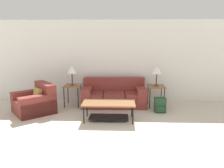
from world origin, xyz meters
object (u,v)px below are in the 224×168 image
coffee_table (109,107)px  armchair (35,102)px  side_table_left (73,87)px  side_table_right (156,88)px  couch (114,96)px  table_lamp_right (157,70)px  backpack (160,105)px  table_lamp_left (72,70)px

coffee_table → armchair: bearing=165.9°
side_table_left → side_table_right: same height
side_table_left → couch: bearing=4.3°
armchair → side_table_left: bearing=37.0°
side_table_right → table_lamp_right: bearing=-116.6°
side_table_left → side_table_right: (2.51, 0.00, 0.00)m
side_table_left → backpack: size_ratio=1.57×
backpack → side_table_right: bearing=94.8°
couch → backpack: size_ratio=4.77×
side_table_left → table_lamp_left: bearing=-63.4°
couch → backpack: couch is taller
side_table_left → table_lamp_right: 2.57m
armchair → side_table_left: armchair is taller
table_lamp_right → table_lamp_left: bearing=180.0°
table_lamp_left → table_lamp_right: same height
couch → side_table_left: bearing=-175.7°
backpack → coffee_table: bearing=-153.9°
couch → armchair: 2.29m
table_lamp_right → backpack: table_lamp_right is taller
armchair → coffee_table: (2.07, -0.52, 0.06)m
coffee_table → side_table_right: size_ratio=2.03×
side_table_left → table_lamp_left: 0.53m
table_lamp_left → side_table_right: bearing=0.0°
couch → table_lamp_right: (1.26, -0.09, 0.80)m
coffee_table → side_table_right: bearing=41.6°
side_table_right → table_lamp_left: table_lamp_left is taller
table_lamp_right → backpack: size_ratio=1.45×
table_lamp_right → armchair: bearing=-168.7°
table_lamp_right → side_table_right: bearing=63.4°
side_table_right → table_lamp_right: table_lamp_right is taller
table_lamp_right → couch: bearing=175.7°
coffee_table → table_lamp_left: size_ratio=2.20×
armchair → table_lamp_left: size_ratio=2.31×
couch → table_lamp_left: (-1.25, -0.09, 0.80)m
armchair → side_table_left: (0.90, 0.68, 0.28)m
armchair → side_table_right: 3.49m
coffee_table → side_table_left: size_ratio=2.03×
couch → backpack: 1.44m
coffee_table → backpack: 1.56m
side_table_right → table_lamp_right: (-0.00, -0.00, 0.53)m
armchair → table_lamp_left: table_lamp_left is taller
coffee_table → side_table_left: side_table_left is taller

